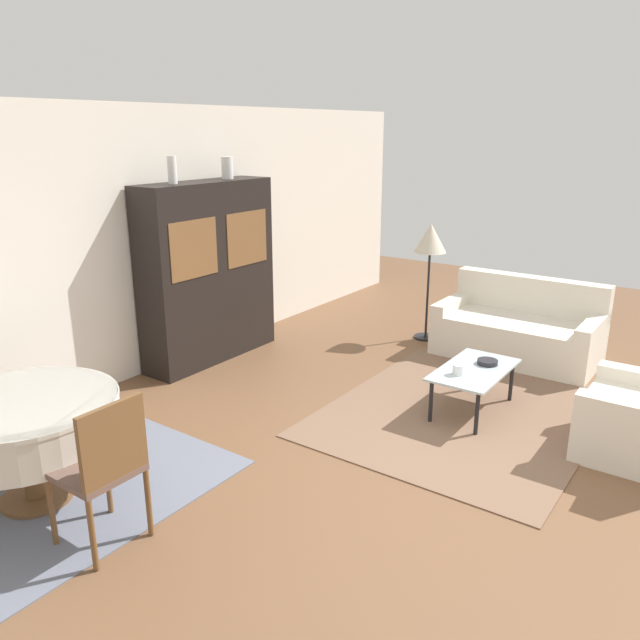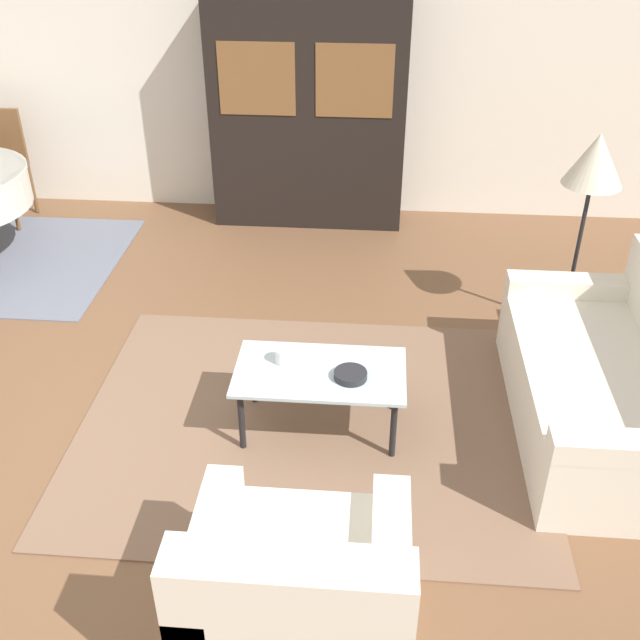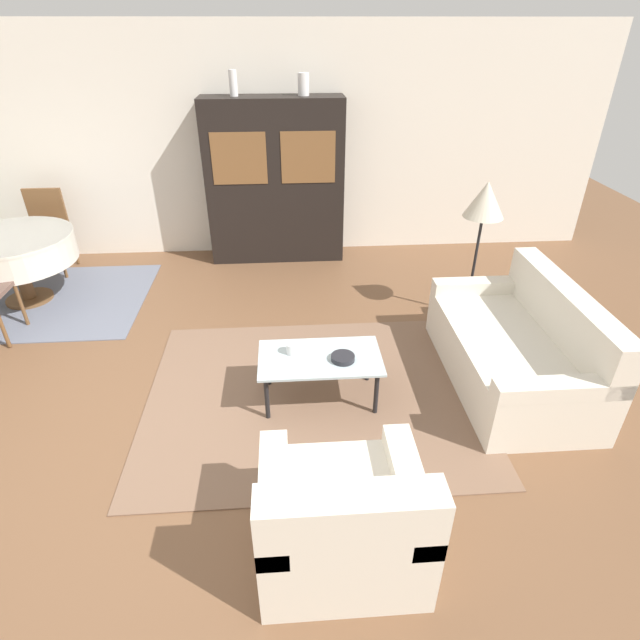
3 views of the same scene
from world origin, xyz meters
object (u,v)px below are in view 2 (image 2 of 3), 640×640
Objects in this scene: couch at (614,386)px; bowl at (350,375)px; cup at (284,356)px; coffee_table at (320,377)px; floor_lamp at (594,168)px; armchair at (298,595)px; display_cabinet at (308,114)px.

bowl is at bearing 97.45° from couch.
couch reaches higher than cup.
couch is 1.77× the size of coffee_table.
couch is 1.42m from floor_lamp.
coffee_table is at bearing -17.02° from cup.
armchair is 1.41m from coffee_table.
bowl is at bearing 83.76° from armchair.
armchair is 4.40m from display_cabinet.
display_cabinet reaches higher than armchair.
bowl is at bearing -17.31° from coffee_table.
couch is at bearing -54.28° from display_cabinet.
floor_lamp is (1.98, -1.67, 0.21)m from display_cabinet.
floor_lamp reaches higher than couch.
cup is 0.53× the size of bowl.
armchair is 0.94× the size of coffee_table.
couch is at bearing 2.34° from cup.
coffee_table is at bearing -83.38° from display_cabinet.
coffee_table is 9.89× the size of cup.
couch is 2.26m from armchair.
floor_lamp is 2.10m from bowl.
coffee_table is 0.50× the size of display_cabinet.
display_cabinet is at bearing 139.87° from floor_lamp.
couch is at bearing -88.53° from floor_lamp.
display_cabinet is 10.53× the size of bowl.
display_cabinet reaches higher than couch.
floor_lamp is at bearing 58.90° from armchair.
floor_lamp is (1.61, 2.67, 0.87)m from armchair.
floor_lamp is 7.63× the size of bowl.
couch is 0.88× the size of display_cabinet.
bowl is (-1.46, -1.32, -0.74)m from floor_lamp.
bowl is at bearing -17.15° from cup.
coffee_table is (-1.66, -0.14, 0.07)m from couch.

